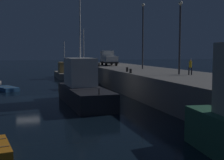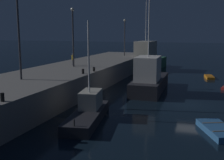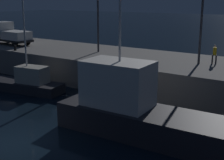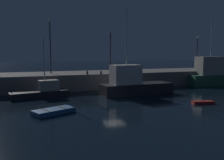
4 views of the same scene
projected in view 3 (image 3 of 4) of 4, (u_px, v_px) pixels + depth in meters
name	position (u px, v px, depth m)	size (l,w,h in m)	color
ground_plane	(13.00, 144.00, 18.25)	(320.00, 320.00, 0.00)	black
pier_quay	(144.00, 71.00, 30.50)	(65.38, 9.55, 2.68)	slate
fishing_trawler_red	(135.00, 109.00, 19.31)	(11.09, 3.76, 12.46)	#232328
fishing_boat_orange	(25.00, 82.00, 28.53)	(8.28, 3.54, 8.27)	#232328
lamp_post_west	(98.00, 0.00, 32.11)	(0.44, 0.44, 9.21)	#38383D
lamp_post_east	(202.00, 10.00, 26.12)	(0.44, 0.44, 7.76)	#38383D
utility_truck	(10.00, 34.00, 38.66)	(6.06, 2.57, 2.67)	black
dockworker	(215.00, 53.00, 26.96)	(0.41, 0.41, 1.64)	black
bollard_west	(15.00, 48.00, 34.17)	(0.28, 0.28, 0.60)	black
bollard_central	(141.00, 65.00, 25.50)	(0.28, 0.28, 0.49)	black
bollard_east	(120.00, 61.00, 27.04)	(0.28, 0.28, 0.55)	black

